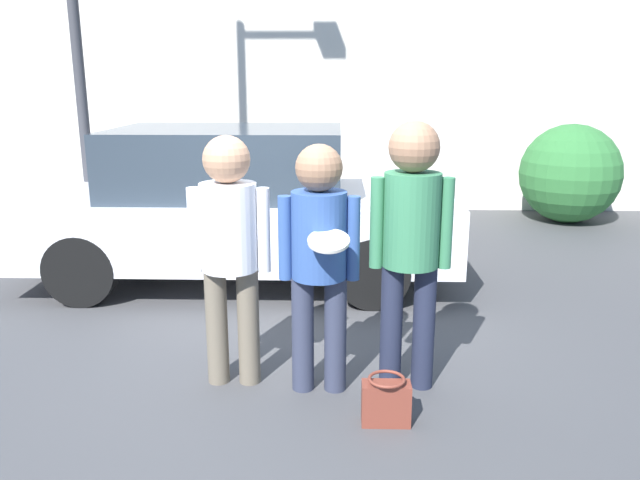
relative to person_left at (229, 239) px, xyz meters
The scene contains 8 objects.
ground_plane 1.12m from the person_left, 33.15° to the left, with size 56.00×56.00×0.00m, color #3F3F42.
storefront_building 6.21m from the person_left, 86.77° to the left, with size 24.00×0.22×4.01m.
person_left is the anchor object (origin of this frame).
person_middle_with_frisbee 0.61m from the person_left, ahead, with size 0.53×0.56×1.68m.
person_right 1.20m from the person_left, ahead, with size 0.54×0.37×1.82m.
parked_car_near 2.39m from the person_left, 98.18° to the left, with size 4.40×1.92×1.59m.
shrub 6.66m from the person_left, 51.56° to the left, with size 1.45×1.45×1.45m.
handbag 1.46m from the person_left, 27.29° to the right, with size 0.30×0.23×0.31m.
Camera 1 is at (0.37, -4.23, 2.07)m, focal length 35.00 mm.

